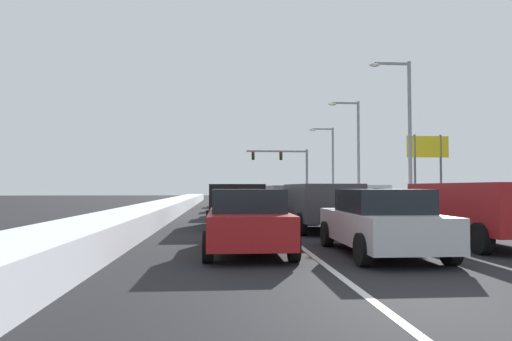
{
  "coord_description": "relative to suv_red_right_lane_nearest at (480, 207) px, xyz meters",
  "views": [
    {
      "loc": [
        -3.76,
        -4.28,
        1.55
      ],
      "look_at": [
        -0.74,
        36.51,
        3.06
      ],
      "focal_mm": 32.33,
      "sensor_mm": 36.0,
      "label": 1
    }
  ],
  "objects": [
    {
      "name": "suv_green_center_lane_fifth",
      "position": [
        -3.23,
        23.54,
        0.0
      ],
      "size": [
        2.16,
        4.9,
        1.67
      ],
      "color": "#1E5633",
      "rests_on": "ground"
    },
    {
      "name": "suv_charcoal_center_lane_second",
      "position": [
        -3.42,
        4.44,
        0.0
      ],
      "size": [
        2.16,
        4.9,
        1.67
      ],
      "color": "#38383D",
      "rests_on": "ground"
    },
    {
      "name": "sedan_navy_center_lane_third",
      "position": [
        -3.25,
        10.4,
        -0.25
      ],
      "size": [
        2.0,
        4.5,
        1.51
      ],
      "color": "navy",
      "rests_on": "ground"
    },
    {
      "name": "lane_stripe_between_center_lane_and_left_lane",
      "position": [
        -4.87,
        17.98,
        -1.01
      ],
      "size": [
        0.14,
        56.42,
        0.01
      ],
      "primitive_type": "cube",
      "color": "silver",
      "rests_on": "ground"
    },
    {
      "name": "sedan_tan_left_lane_fourth",
      "position": [
        -6.33,
        18.9,
        -0.25
      ],
      "size": [
        2.0,
        4.5,
        1.51
      ],
      "color": "#937F60",
      "rests_on": "ground"
    },
    {
      "name": "sedan_silver_center_lane_nearest",
      "position": [
        -3.29,
        -1.56,
        -0.25
      ],
      "size": [
        2.0,
        4.5,
        1.51
      ],
      "color": "#B7BABF",
      "rests_on": "ground"
    },
    {
      "name": "street_lamp_right_near",
      "position": [
        4.24,
        15.41,
        4.48
      ],
      "size": [
        2.66,
        0.36,
        9.32
      ],
      "color": "gray",
      "rests_on": "ground"
    },
    {
      "name": "ground_plane",
      "position": [
        -3.17,
        12.85,
        -1.02
      ],
      "size": [
        133.37,
        133.37,
        0.0
      ],
      "primitive_type": "plane",
      "color": "black"
    },
    {
      "name": "suv_white_right_lane_third",
      "position": [
        0.43,
        12.53,
        0.0
      ],
      "size": [
        2.16,
        4.9,
        1.67
      ],
      "color": "silver",
      "rests_on": "ground"
    },
    {
      "name": "snow_bank_left_shoulder",
      "position": [
        -10.17,
        17.98,
        -0.65
      ],
      "size": [
        1.91,
        56.42,
        0.73
      ],
      "primitive_type": "cube",
      "color": "white",
      "rests_on": "ground"
    },
    {
      "name": "lane_stripe_between_right_lane_and_center_lane",
      "position": [
        -1.47,
        17.98,
        -1.01
      ],
      "size": [
        0.14,
        56.42,
        0.01
      ],
      "primitive_type": "cube",
      "color": "silver",
      "rests_on": "ground"
    },
    {
      "name": "suv_gray_center_lane_fourth",
      "position": [
        -3.0,
        17.05,
        0.0
      ],
      "size": [
        2.16,
        4.9,
        1.67
      ],
      "color": "slate",
      "rests_on": "ground"
    },
    {
      "name": "street_lamp_right_mid",
      "position": [
        4.11,
        25.67,
        4.18
      ],
      "size": [
        2.66,
        0.36,
        8.76
      ],
      "color": "gray",
      "rests_on": "ground"
    },
    {
      "name": "roadside_sign_right",
      "position": [
        8.42,
        21.35,
        3.0
      ],
      "size": [
        3.2,
        0.16,
        5.5
      ],
      "color": "#59595B",
      "rests_on": "ground"
    },
    {
      "name": "suv_red_right_lane_nearest",
      "position": [
        0.0,
        0.0,
        0.0
      ],
      "size": [
        2.16,
        4.9,
        1.67
      ],
      "color": "maroon",
      "rests_on": "ground"
    },
    {
      "name": "suv_black_left_lane_second",
      "position": [
        -6.4,
        6.3,
        0.0
      ],
      "size": [
        2.16,
        4.9,
        1.67
      ],
      "color": "black",
      "rests_on": "ground"
    },
    {
      "name": "sedan_maroon_right_lane_fifth",
      "position": [
        0.22,
        25.53,
        -0.25
      ],
      "size": [
        2.0,
        4.5,
        1.51
      ],
      "color": "maroon",
      "rests_on": "ground"
    },
    {
      "name": "sedan_maroon_left_lane_fifth",
      "position": [
        -6.46,
        25.68,
        -0.25
      ],
      "size": [
        2.0,
        4.5,
        1.51
      ],
      "color": "maroon",
      "rests_on": "ground"
    },
    {
      "name": "snow_bank_right_shoulder",
      "position": [
        3.83,
        17.98,
        -0.69
      ],
      "size": [
        2.14,
        56.42,
        0.65
      ],
      "primitive_type": "cube",
      "color": "white",
      "rests_on": "ground"
    },
    {
      "name": "sedan_white_left_lane_third",
      "position": [
        -6.44,
        12.35,
        -0.25
      ],
      "size": [
        2.0,
        4.5,
        1.51
      ],
      "color": "silver",
      "rests_on": "ground"
    },
    {
      "name": "sedan_red_left_lane_nearest",
      "position": [
        -6.33,
        -0.88,
        -0.25
      ],
      "size": [
        2.0,
        4.5,
        1.51
      ],
      "color": "maroon",
      "rests_on": "ground"
    },
    {
      "name": "sedan_black_right_lane_second",
      "position": [
        0.18,
        5.9,
        -0.25
      ],
      "size": [
        2.0,
        4.5,
        1.51
      ],
      "color": "black",
      "rests_on": "ground"
    },
    {
      "name": "traffic_light_gantry",
      "position": [
        1.09,
        43.61,
        3.48
      ],
      "size": [
        7.54,
        0.47,
        6.2
      ],
      "color": "slate",
      "rests_on": "ground"
    },
    {
      "name": "street_lamp_right_far",
      "position": [
        4.41,
        35.93,
        3.72
      ],
      "size": [
        2.66,
        0.36,
        7.88
      ],
      "color": "gray",
      "rests_on": "ground"
    },
    {
      "name": "suv_tan_right_lane_fourth",
      "position": [
        0.32,
        19.83,
        0.0
      ],
      "size": [
        2.16,
        4.9,
        1.67
      ],
      "color": "#937F60",
      "rests_on": "ground"
    }
  ]
}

